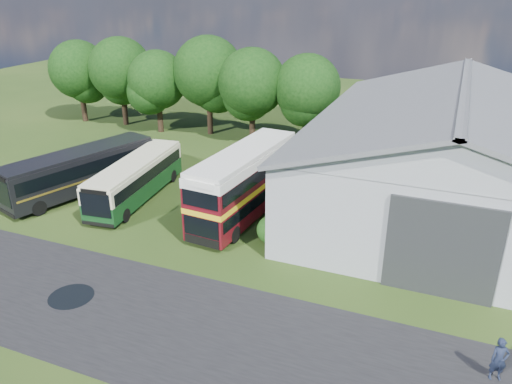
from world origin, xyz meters
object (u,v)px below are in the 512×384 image
at_px(visitor_a, 499,360).
at_px(bus_green_single, 136,179).
at_px(storage_shed, 456,145).
at_px(bus_maroon_double, 245,184).
at_px(bus_dark_single, 80,171).

bearing_deg(visitor_a, bus_green_single, 138.96).
xyz_separation_m(storage_shed, bus_green_single, (-20.39, -7.63, -2.66)).
xyz_separation_m(storage_shed, visitor_a, (2.61, -17.07, -3.24)).
bearing_deg(storage_shed, visitor_a, -81.31).
bearing_deg(bus_maroon_double, storage_shed, 35.46).
relative_size(bus_green_single, visitor_a, 5.61).
distance_m(bus_green_single, bus_maroon_double, 8.18).
height_order(bus_green_single, visitor_a, bus_green_single).
relative_size(bus_maroon_double, visitor_a, 5.74).
bearing_deg(bus_green_single, storage_shed, 14.11).
bearing_deg(bus_green_single, visitor_a, -28.72).
height_order(bus_maroon_double, bus_dark_single, bus_maroon_double).
bearing_deg(storage_shed, bus_green_single, -159.49).
xyz_separation_m(storage_shed, bus_maroon_double, (-12.25, -7.27, -1.92)).
bearing_deg(visitor_a, bus_dark_single, 143.34).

